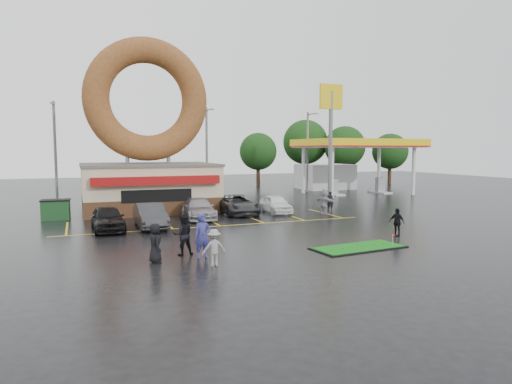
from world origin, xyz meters
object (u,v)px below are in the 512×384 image
object	(u,v)px
streetlight_left	(55,150)
streetlight_mid	(207,150)
dumpster	(56,210)
person_cameraman	(397,222)
car_dgrey	(150,216)
putting_green	(359,247)
gas_station	(343,159)
person_blue	(202,236)
car_white	(276,204)
donut_shop	(148,154)
streetlight_right	(308,150)
car_grey	(237,205)
car_silver	(198,209)
shell_sign	(331,121)
car_black	(108,218)

from	to	relation	value
streetlight_left	streetlight_mid	bearing A→B (deg)	4.09
streetlight_left	dumpster	size ratio (longest dim) A/B	5.00
person_cameraman	car_dgrey	bearing A→B (deg)	-142.11
streetlight_left	putting_green	xyz separation A→B (m)	(14.37, -25.22, -4.74)
gas_station	person_blue	xyz separation A→B (m)	(-23.23, -25.37, -2.71)
streetlight_mid	car_white	size ratio (longest dim) A/B	2.25
donut_shop	streetlight_right	xyz separation A→B (m)	(19.00, 8.95, 0.32)
gas_station	car_grey	world-z (taller)	gas_station
car_silver	putting_green	xyz separation A→B (m)	(4.88, -12.27, -0.66)
gas_station	streetlight_left	world-z (taller)	streetlight_left
streetlight_right	car_grey	size ratio (longest dim) A/B	1.73
car_white	car_grey	bearing A→B (deg)	175.44
streetlight_mid	person_cameraman	distance (m)	25.01
streetlight_left	car_white	distance (m)	20.38
streetlight_mid	car_silver	xyz separation A→B (m)	(-4.50, -13.95, -4.08)
shell_sign	car_white	size ratio (longest dim) A/B	2.65
shell_sign	streetlight_left	size ratio (longest dim) A/B	1.18
gas_station	streetlight_right	xyz separation A→B (m)	(-4.00, 0.98, 1.08)
car_dgrey	putting_green	bearing A→B (deg)	-48.89
donut_shop	dumpster	bearing A→B (deg)	-157.02
streetlight_right	car_silver	xyz separation A→B (m)	(-16.50, -14.95, -4.08)
person_cameraman	putting_green	distance (m)	4.27
person_blue	person_cameraman	distance (m)	11.41
donut_shop	person_cameraman	xyz separation A→B (m)	(11.14, -16.40, -3.68)
car_black	car_silver	xyz separation A→B (m)	(6.21, 2.77, -0.04)
car_dgrey	gas_station	bearing A→B (deg)	33.96
streetlight_right	person_blue	distance (m)	32.84
car_white	car_silver	bearing A→B (deg)	-170.51
streetlight_right	dumpster	xyz separation A→B (m)	(-25.75, -11.81, -4.13)
donut_shop	streetlight_mid	bearing A→B (deg)	48.62
car_black	streetlight_left	bearing A→B (deg)	99.92
gas_station	streetlight_mid	size ratio (longest dim) A/B	1.52
donut_shop	dumpster	distance (m)	8.26
gas_station	streetlight_mid	xyz separation A→B (m)	(-16.00, -0.02, 1.08)
car_silver	car_white	bearing A→B (deg)	9.84
car_grey	streetlight_left	bearing A→B (deg)	138.69
car_white	donut_shop	bearing A→B (deg)	152.06
person_blue	putting_green	distance (m)	7.71
car_white	putting_green	size ratio (longest dim) A/B	0.83
car_dgrey	car_grey	world-z (taller)	car_dgrey
putting_green	person_blue	bearing A→B (deg)	173.48
gas_station	car_black	world-z (taller)	gas_station
car_silver	streetlight_mid	bearing A→B (deg)	76.48
shell_sign	gas_station	bearing A→B (deg)	51.93
shell_sign	person_cameraman	world-z (taller)	shell_sign
car_black	car_grey	world-z (taller)	car_black
car_silver	person_cameraman	bearing A→B (deg)	-45.88
streetlight_mid	car_silver	size ratio (longest dim) A/B	1.87
car_black	putting_green	size ratio (longest dim) A/B	0.90
streetlight_mid	dumpster	bearing A→B (deg)	-141.83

